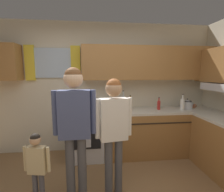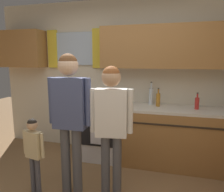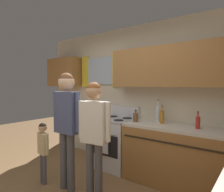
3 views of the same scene
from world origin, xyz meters
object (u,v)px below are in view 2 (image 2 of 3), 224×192
at_px(bottle_squat_brown, 130,101).
at_px(small_child, 34,147).
at_px(bottle_tall_clear, 151,96).
at_px(stove_oven, 104,129).
at_px(adult_in_plaid, 111,118).
at_px(bottle_oil_amber, 158,99).
at_px(adult_holding_child, 70,109).
at_px(bottle_sauce_red, 197,103).

distance_m(bottle_squat_brown, small_child, 1.53).
xyz_separation_m(bottle_squat_brown, small_child, (-0.96, -1.13, -0.39)).
xyz_separation_m(bottle_tall_clear, small_child, (-1.25, -1.36, -0.45)).
bearing_deg(stove_oven, small_child, -113.07).
relative_size(bottle_tall_clear, adult_in_plaid, 0.24).
bearing_deg(stove_oven, bottle_tall_clear, 13.08).
height_order(stove_oven, bottle_tall_clear, bottle_tall_clear).
bearing_deg(bottle_oil_amber, stove_oven, -176.28).
xyz_separation_m(bottle_oil_amber, small_child, (-1.37, -1.24, -0.42)).
bearing_deg(small_child, adult_in_plaid, 9.47).
relative_size(bottle_oil_amber, adult_holding_child, 0.17).
bearing_deg(small_child, adult_holding_child, 14.02).
distance_m(bottle_squat_brown, adult_holding_child, 1.15).
relative_size(bottle_squat_brown, adult_in_plaid, 0.13).
xyz_separation_m(bottle_squat_brown, adult_holding_child, (-0.53, -1.02, 0.08)).
distance_m(bottle_oil_amber, bottle_tall_clear, 0.17).
bearing_deg(bottle_oil_amber, adult_holding_child, -129.70).
relative_size(bottle_squat_brown, adult_holding_child, 0.12).
height_order(bottle_oil_amber, adult_in_plaid, adult_in_plaid).
bearing_deg(adult_holding_child, bottle_squat_brown, 62.56).
distance_m(stove_oven, bottle_tall_clear, 0.96).
height_order(bottle_oil_amber, small_child, bottle_oil_amber).
height_order(bottle_oil_amber, bottle_tall_clear, bottle_tall_clear).
xyz_separation_m(bottle_tall_clear, adult_holding_child, (-0.82, -1.25, 0.02)).
bearing_deg(bottle_squat_brown, adult_in_plaid, -92.69).
bearing_deg(small_child, stove_oven, 66.93).
bearing_deg(adult_holding_child, bottle_tall_clear, 56.70).
bearing_deg(adult_in_plaid, adult_holding_child, -174.70).
bearing_deg(bottle_tall_clear, bottle_sauce_red, -14.68).
relative_size(bottle_sauce_red, bottle_tall_clear, 0.67).
height_order(bottle_sauce_red, bottle_squat_brown, bottle_sauce_red).
distance_m(adult_in_plaid, small_child, 1.00).
bearing_deg(adult_holding_child, stove_oven, 86.16).
bearing_deg(bottle_oil_amber, adult_in_plaid, -112.82).
xyz_separation_m(adult_holding_child, small_child, (-0.43, -0.11, -0.47)).
bearing_deg(adult_in_plaid, bottle_oil_amber, 67.18).
height_order(bottle_squat_brown, adult_holding_child, adult_holding_child).
xyz_separation_m(stove_oven, adult_holding_child, (-0.07, -1.08, 0.59)).
bearing_deg(stove_oven, bottle_squat_brown, -7.36).
relative_size(bottle_sauce_red, adult_holding_child, 0.15).
xyz_separation_m(bottle_sauce_red, bottle_tall_clear, (-0.68, 0.18, 0.05)).
relative_size(stove_oven, small_child, 1.17).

